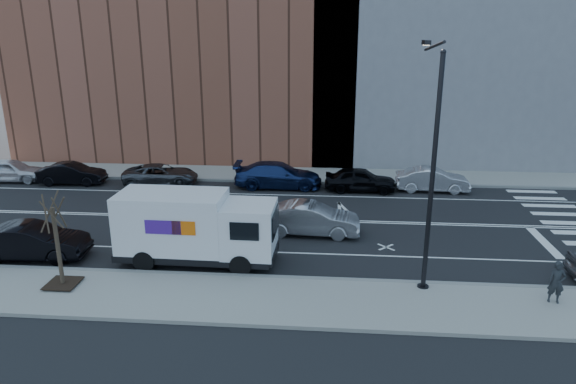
% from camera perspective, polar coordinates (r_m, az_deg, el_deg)
% --- Properties ---
extents(ground, '(120.00, 120.00, 0.00)m').
position_cam_1_polar(ground, '(27.59, -2.35, -3.02)').
color(ground, black).
rests_on(ground, ground).
extents(sidewalk_near, '(44.00, 3.60, 0.15)m').
position_cam_1_polar(sidewalk_near, '(19.63, -5.52, -11.74)').
color(sidewalk_near, gray).
rests_on(sidewalk_near, ground).
extents(sidewalk_far, '(44.00, 3.60, 0.15)m').
position_cam_1_polar(sidewalk_far, '(35.90, -0.65, 1.96)').
color(sidewalk_far, gray).
rests_on(sidewalk_far, ground).
extents(curb_near, '(44.00, 0.25, 0.17)m').
position_cam_1_polar(curb_near, '(21.20, -4.67, -9.37)').
color(curb_near, gray).
rests_on(curb_near, ground).
extents(curb_far, '(44.00, 0.25, 0.17)m').
position_cam_1_polar(curb_far, '(34.17, -0.93, 1.18)').
color(curb_far, gray).
rests_on(curb_far, ground).
extents(road_markings, '(40.00, 8.60, 0.01)m').
position_cam_1_polar(road_markings, '(27.59, -2.35, -3.01)').
color(road_markings, white).
rests_on(road_markings, ground).
extents(bldg_brick, '(26.00, 10.00, 22.00)m').
position_cam_1_polar(bldg_brick, '(42.79, -11.14, 18.92)').
color(bldg_brick, brown).
rests_on(bldg_brick, ground).
extents(streetlight, '(0.44, 4.02, 9.34)m').
position_cam_1_polar(streetlight, '(19.65, 15.62, 3.42)').
color(streetlight, black).
rests_on(streetlight, ground).
extents(street_tree, '(1.20, 1.20, 3.75)m').
position_cam_1_polar(street_tree, '(21.66, -24.11, -6.34)').
color(street_tree, black).
rests_on(street_tree, ground).
extents(fedex_van, '(6.88, 2.56, 3.12)m').
position_cam_1_polar(fedex_van, '(22.30, -10.25, -3.85)').
color(fedex_van, black).
rests_on(fedex_van, ground).
extents(far_parked_a, '(4.61, 2.18, 1.52)m').
position_cam_1_polar(far_parked_a, '(39.03, -28.44, 2.14)').
color(far_parked_a, silver).
rests_on(far_parked_a, ground).
extents(far_parked_b, '(4.35, 1.76, 1.41)m').
position_cam_1_polar(far_parked_b, '(36.61, -22.88, 1.90)').
color(far_parked_b, black).
rests_on(far_parked_b, ground).
extents(far_parked_c, '(5.07, 2.85, 1.34)m').
position_cam_1_polar(far_parked_c, '(34.65, -13.98, 1.89)').
color(far_parked_c, '#44464B').
rests_on(far_parked_c, ground).
extents(far_parked_d, '(5.65, 2.41, 1.62)m').
position_cam_1_polar(far_parked_d, '(33.00, -1.11, 1.90)').
color(far_parked_d, navy).
rests_on(far_parked_d, ground).
extents(far_parked_e, '(4.46, 1.85, 1.51)m').
position_cam_1_polar(far_parked_e, '(32.53, 8.03, 1.40)').
color(far_parked_e, black).
rests_on(far_parked_e, ground).
extents(far_parked_f, '(4.54, 1.71, 1.48)m').
position_cam_1_polar(far_parked_f, '(33.46, 15.73, 1.33)').
color(far_parked_f, silver).
rests_on(far_parked_f, ground).
extents(driving_sedan, '(4.86, 1.90, 1.58)m').
position_cam_1_polar(driving_sedan, '(25.35, 2.58, -3.00)').
color(driving_sedan, '#A3A4A8').
rests_on(driving_sedan, ground).
extents(near_parked_rear_a, '(4.93, 2.07, 1.59)m').
position_cam_1_polar(near_parked_rear_a, '(25.28, -26.59, -4.96)').
color(near_parked_rear_a, black).
rests_on(near_parked_rear_a, ground).
extents(pedestrian, '(0.64, 0.49, 1.59)m').
position_cam_1_polar(pedestrian, '(21.19, 27.68, -8.87)').
color(pedestrian, '#222528').
rests_on(pedestrian, sidewalk_near).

